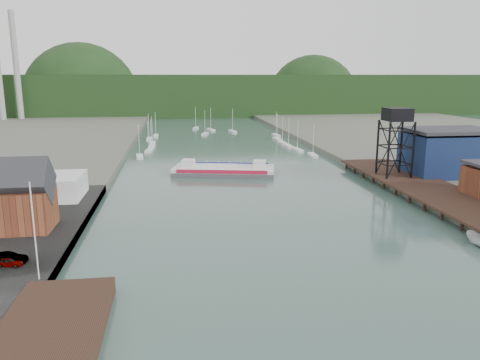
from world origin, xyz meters
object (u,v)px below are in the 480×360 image
object	(u,v)px
harbor_building	(12,202)
car_west_a	(9,262)
motorboat	(478,240)
lift_tower	(397,119)
chain_ferry	(224,170)

from	to	relation	value
harbor_building	car_west_a	distance (m)	16.36
motorboat	car_west_a	distance (m)	66.86
harbor_building	motorboat	xyz separation A→B (m)	(70.99, -13.23, -5.09)
car_west_a	harbor_building	bearing A→B (deg)	27.47
harbor_building	lift_tower	xyz separation A→B (m)	(77.00, 28.00, 9.56)
harbor_building	motorboat	distance (m)	72.39
lift_tower	motorboat	xyz separation A→B (m)	(-6.01, -41.23, -14.65)
chain_ferry	car_west_a	size ratio (longest dim) A/B	7.96
car_west_a	motorboat	bearing A→B (deg)	-75.97
lift_tower	motorboat	bearing A→B (deg)	-98.29
lift_tower	harbor_building	bearing A→B (deg)	-160.02
harbor_building	lift_tower	size ratio (longest dim) A/B	0.76
chain_ferry	lift_tower	bearing A→B (deg)	-11.97
lift_tower	motorboat	size ratio (longest dim) A/B	3.10
motorboat	car_west_a	xyz separation A→B (m)	(-66.82, -2.11, 1.20)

